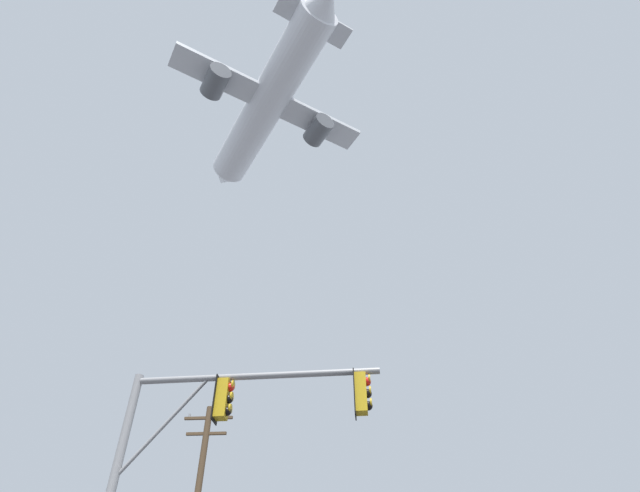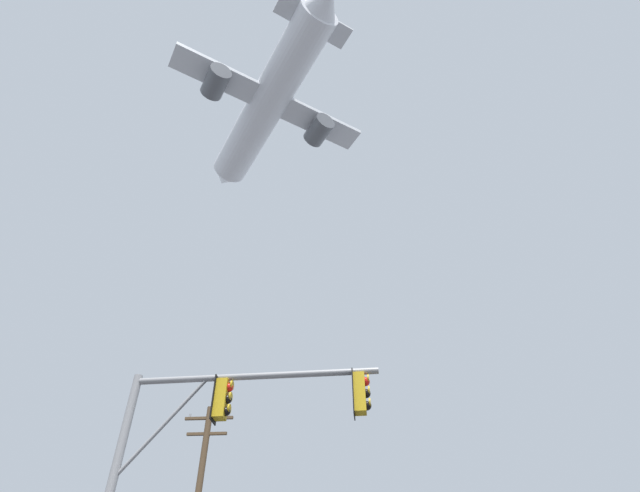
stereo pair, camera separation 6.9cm
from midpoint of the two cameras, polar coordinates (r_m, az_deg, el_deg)
signal_pole_near at (r=11.76m, az=-12.67°, el=-21.39°), size 5.85×0.58×6.62m
airplane at (r=49.98m, az=-5.96°, el=16.14°), size 17.22×22.29×6.76m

